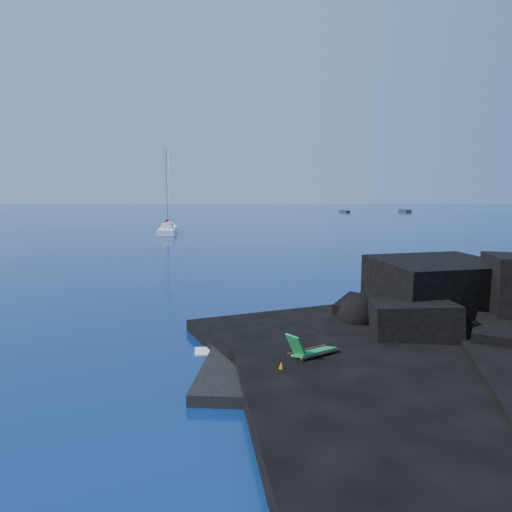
% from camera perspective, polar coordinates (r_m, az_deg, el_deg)
% --- Properties ---
extents(ground, '(400.00, 400.00, 0.00)m').
position_cam_1_polar(ground, '(16.41, -7.03, -13.87)').
color(ground, '#040C3E').
rests_on(ground, ground).
extents(beach, '(9.08, 6.86, 0.70)m').
position_cam_1_polar(beach, '(17.06, 8.78, -13.04)').
color(beach, black).
rests_on(beach, ground).
extents(surf_foam, '(10.00, 8.00, 0.06)m').
position_cam_1_polar(surf_foam, '(21.35, 7.93, -8.77)').
color(surf_foam, white).
rests_on(surf_foam, ground).
extents(sailboat, '(3.20, 11.13, 11.51)m').
position_cam_1_polar(sailboat, '(69.59, -10.05, 2.52)').
color(sailboat, white).
rests_on(sailboat, ground).
extents(deck_chair, '(1.86, 1.60, 1.19)m').
position_cam_1_polar(deck_chair, '(16.65, 6.65, -10.08)').
color(deck_chair, '#197336').
rests_on(deck_chair, beach).
extents(towel, '(1.89, 1.50, 0.04)m').
position_cam_1_polar(towel, '(16.48, 15.12, -12.59)').
color(towel, white).
rests_on(towel, beach).
extents(sunbather, '(1.64, 1.13, 0.23)m').
position_cam_1_polar(sunbather, '(16.44, 15.14, -12.13)').
color(sunbather, tan).
rests_on(sunbather, towel).
extents(marker_cone, '(0.42, 0.42, 0.49)m').
position_cam_1_polar(marker_cone, '(15.44, 2.90, -12.85)').
color(marker_cone, orange).
rests_on(marker_cone, beach).
extents(distant_boat_a, '(2.34, 4.12, 0.52)m').
position_cam_1_polar(distant_boat_a, '(136.84, 10.10, 4.95)').
color(distant_boat_a, '#26262B').
rests_on(distant_boat_a, ground).
extents(distant_boat_b, '(2.10, 5.19, 0.67)m').
position_cam_1_polar(distant_boat_b, '(142.73, 16.64, 4.85)').
color(distant_boat_b, '#28282D').
rests_on(distant_boat_b, ground).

